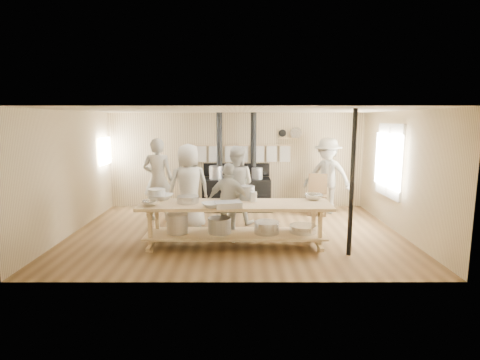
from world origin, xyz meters
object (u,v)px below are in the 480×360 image
object	(u,v)px
stove	(236,191)
prep_table	(235,220)
cook_left	(236,185)
roasting_pan	(228,205)
chair	(317,203)
cook_center	(189,187)
cook_right	(229,203)
cook_far_left	(158,179)
cook_by_window	(327,176)

from	to	relation	value
stove	prep_table	distance (m)	3.02
cook_left	roasting_pan	xyz separation A→B (m)	(-0.12, -2.00, -0.01)
prep_table	chair	xyz separation A→B (m)	(2.08, 2.49, -0.22)
cook_center	cook_right	size ratio (longest dim) A/B	1.20
cook_left	chair	xyz separation A→B (m)	(2.07, 0.82, -0.61)
prep_table	cook_right	size ratio (longest dim) A/B	2.29
chair	cook_right	bearing A→B (deg)	-122.35
chair	cook_left	bearing A→B (deg)	-145.27
cook_right	cook_center	bearing A→B (deg)	-25.93
cook_far_left	roasting_pan	xyz separation A→B (m)	(1.75, -2.28, -0.09)
cook_by_window	chair	xyz separation A→B (m)	(-0.29, -0.19, -0.67)
stove	cook_center	xyz separation A→B (m)	(-1.04, -1.78, 0.43)
cook_right	prep_table	bearing A→B (deg)	126.52
stove	prep_table	world-z (taller)	stove
prep_table	cook_center	world-z (taller)	cook_center
stove	cook_right	size ratio (longest dim) A/B	1.65
cook_far_left	cook_right	xyz separation A→B (m)	(1.75, -1.61, -0.21)
cook_center	roasting_pan	xyz separation A→B (m)	(0.92, -1.57, -0.05)
cook_far_left	cook_by_window	world-z (taller)	cook_far_left
cook_left	cook_center	distance (m)	1.13
stove	cook_right	bearing A→B (deg)	-92.42
cook_far_left	roasting_pan	bearing A→B (deg)	128.63
chair	roasting_pan	xyz separation A→B (m)	(-2.19, -2.82, 0.60)
stove	chair	bearing A→B (deg)	-14.21
cook_center	cook_by_window	bearing A→B (deg)	-178.56
cook_center	cook_right	xyz separation A→B (m)	(0.92, -0.90, -0.16)
cook_right	cook_by_window	bearing A→B (deg)	-118.32
stove	prep_table	xyz separation A→B (m)	(-0.00, -3.02, -0.00)
prep_table	chair	bearing A→B (deg)	50.17
stove	cook_by_window	bearing A→B (deg)	-8.16
cook_far_left	cook_right	size ratio (longest dim) A/B	1.26
chair	roasting_pan	distance (m)	3.62
cook_by_window	prep_table	bearing A→B (deg)	-97.14
cook_left	cook_center	world-z (taller)	cook_center
stove	cook_left	world-z (taller)	stove
stove	prep_table	size ratio (longest dim) A/B	0.72
stove	cook_center	bearing A→B (deg)	-120.19
cook_center	roasting_pan	bearing A→B (deg)	98.94
cook_left	chair	size ratio (longest dim) A/B	1.77
chair	cook_by_window	bearing A→B (deg)	46.22
prep_table	cook_right	bearing A→B (deg)	108.22
cook_far_left	cook_left	xyz separation A→B (m)	(1.87, -0.28, -0.08)
chair	prep_table	bearing A→B (deg)	-116.71
stove	chair	world-z (taller)	stove
cook_right	roasting_pan	size ratio (longest dim) A/B	3.38
prep_table	chair	size ratio (longest dim) A/B	3.49
roasting_pan	stove	bearing A→B (deg)	88.05
cook_center	cook_by_window	distance (m)	3.69
cook_left	cook_by_window	xyz separation A→B (m)	(2.36, 1.01, 0.07)
cook_left	roasting_pan	world-z (taller)	cook_left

